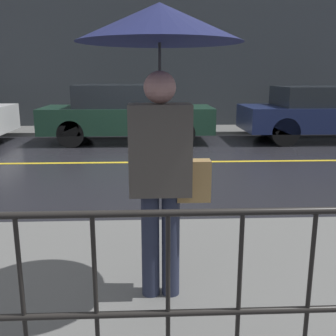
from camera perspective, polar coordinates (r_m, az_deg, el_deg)
The scene contains 9 objects.
ground_plane at distance 8.07m, azimuth -1.94°, elevation 0.84°, with size 80.00×80.00×0.00m, color black.
sidewalk_near at distance 3.37m, azimuth -0.90°, elevation -16.78°, with size 28.00×2.76×0.11m.
sidewalk_far at distance 12.40m, azimuth -2.19°, elevation 5.51°, with size 28.00×1.64×0.11m.
lane_marking at distance 8.07m, azimuth -1.94°, elevation 0.87°, with size 25.20×0.12×0.01m.
building_storefront at distance 13.35m, azimuth -2.36°, elevation 20.36°, with size 28.00×0.30×6.76m.
railing_foreground at distance 2.05m, azimuth -0.00°, elevation -15.95°, with size 12.00×0.04×1.01m.
pedestrian at distance 2.72m, azimuth -1.10°, elevation 14.50°, with size 1.11×1.11×2.09m.
car_dark_green at distance 10.49m, azimuth -6.13°, elevation 7.90°, with size 4.42×1.70×1.50m.
car_navy at distance 11.48m, azimuth 21.91°, elevation 7.45°, with size 4.54×1.85×1.45m.
Camera 1 is at (-0.08, -7.88, 1.75)m, focal length 42.00 mm.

